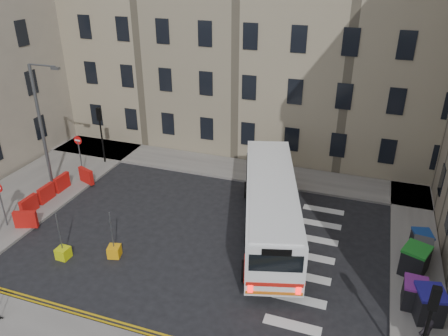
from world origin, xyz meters
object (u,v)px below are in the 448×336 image
Objects in this scene: wheelie_bin_a at (429,304)px; wheelie_bin_e at (421,242)px; bollard_yellow at (63,253)px; bollard_chevron at (114,251)px; wheelie_bin_c at (415,260)px; bus at (270,204)px; wheelie_bin_d at (422,251)px; wheelie_bin_b at (414,294)px; streetlamp at (41,127)px.

wheelie_bin_a is 4.78m from wheelie_bin_e.
wheelie_bin_e is 18.05m from bollard_yellow.
bollard_chevron is (-14.60, -0.52, -0.55)m from wheelie_bin_a.
wheelie_bin_c reaches higher than wheelie_bin_a.
bollard_chevron is (-14.57, -5.30, -0.42)m from wheelie_bin_e.
bus is 19.26× the size of bollard_yellow.
bus is at bearing 31.43° from bollard_yellow.
wheelie_bin_a is at bearing -82.24° from wheelie_bin_d.
wheelie_bin_a is 14.62m from bollard_chevron.
wheelie_bin_a reaches higher than bollard_chevron.
wheelie_bin_b is at bearing 119.53° from wheelie_bin_a.
wheelie_bin_d is (22.14, -0.36, -3.60)m from streetlamp.
wheelie_bin_e is (22.16, 0.50, -3.61)m from streetlamp.
bollard_chevron is at bearing -172.83° from wheelie_bin_e.
bollard_yellow is at bearing -144.02° from wheelie_bin_c.
wheelie_bin_c is (-0.42, 2.89, 0.01)m from wheelie_bin_a.
bollard_yellow is (-16.43, -2.06, -0.47)m from wheelie_bin_b.
bus is 7.76m from wheelie_bin_d.
streetlamp is at bearing -173.91° from wheelie_bin_d.
bollard_yellow is (-16.52, -4.38, -0.56)m from wheelie_bin_c.
wheelie_bin_c is 2.64× the size of bollard_chevron.
wheelie_bin_c is 1.10m from wheelie_bin_d.
streetlamp is at bearing 147.71° from bollard_chevron.
bollard_yellow is at bearing -171.20° from wheelie_bin_b.
wheelie_bin_e is at bearing 19.97° from bollard_chevron.
wheelie_bin_a reaches higher than wheelie_bin_e.
wheelie_bin_c is at bearing 14.84° from bollard_yellow.
bollard_yellow is (-16.95, -1.49, -0.55)m from wheelie_bin_a.
bus reaches higher than wheelie_bin_a.
wheelie_bin_d is (0.47, 3.34, -0.04)m from wheelie_bin_b.
streetlamp is 22.09m from wheelie_bin_c.
wheelie_bin_d is 0.96× the size of wheelie_bin_e.
bollard_yellow is at bearing -47.71° from streetlamp.
wheelie_bin_a is 1.22× the size of wheelie_bin_e.
bollard_chevron is at bearing 169.53° from wheelie_bin_a.
wheelie_bin_a is (22.19, -4.28, -3.49)m from streetlamp.
wheelie_bin_c reaches higher than bollard_yellow.
bus is 7.47m from wheelie_bin_c.
wheelie_bin_e reaches higher than bollard_chevron.
wheelie_bin_e is at bearing 77.84° from wheelie_bin_a.
wheelie_bin_a is 2.44× the size of bollard_yellow.
streetlamp is 22.87m from wheelie_bin_a.
streetlamp is 13.57× the size of bollard_yellow.
bollard_chevron is at bearing -156.02° from wheelie_bin_d.
wheelie_bin_c reaches higher than wheelie_bin_e.
wheelie_bin_b is (7.22, -3.57, -1.01)m from bus.
wheelie_bin_c is (0.10, 2.31, 0.09)m from wheelie_bin_b.
bus is (14.46, -0.14, -2.56)m from streetlamp.
wheelie_bin_d is at bearing 91.14° from wheelie_bin_c.
bollard_chevron is at bearing -161.63° from bus.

